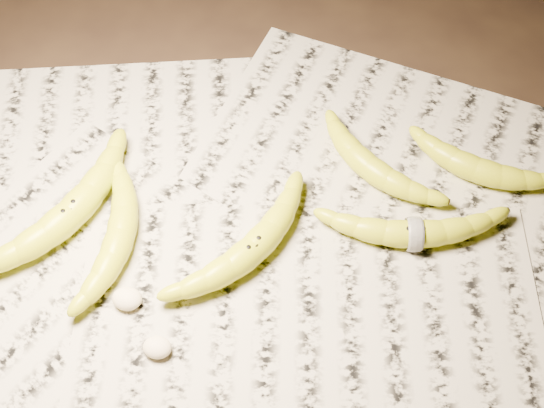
% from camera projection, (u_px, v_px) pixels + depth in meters
% --- Properties ---
extents(ground, '(3.00, 3.00, 0.00)m').
position_uv_depth(ground, '(247.00, 246.00, 0.95)').
color(ground, black).
rests_on(ground, ground).
extents(newspaper_patch, '(0.90, 0.70, 0.01)m').
position_uv_depth(newspaper_patch, '(231.00, 239.00, 0.95)').
color(newspaper_patch, '#B5AF9B').
rests_on(newspaper_patch, ground).
extents(banana_left_a, '(0.17, 0.24, 0.04)m').
position_uv_depth(banana_left_a, '(69.00, 212.00, 0.95)').
color(banana_left_a, '#C8DC1B').
rests_on(banana_left_a, newspaper_patch).
extents(banana_left_b, '(0.07, 0.20, 0.04)m').
position_uv_depth(banana_left_b, '(120.00, 234.00, 0.93)').
color(banana_left_b, '#C8DC1B').
rests_on(banana_left_b, newspaper_patch).
extents(banana_center, '(0.17, 0.21, 0.04)m').
position_uv_depth(banana_center, '(253.00, 248.00, 0.92)').
color(banana_center, '#C8DC1B').
rests_on(banana_center, newspaper_patch).
extents(banana_taped, '(0.22, 0.09, 0.04)m').
position_uv_depth(banana_taped, '(414.00, 233.00, 0.93)').
color(banana_taped, '#C8DC1B').
rests_on(banana_taped, newspaper_patch).
extents(banana_upper_a, '(0.18, 0.15, 0.03)m').
position_uv_depth(banana_upper_a, '(370.00, 165.00, 0.99)').
color(banana_upper_a, '#C8DC1B').
rests_on(banana_upper_a, newspaper_patch).
extents(banana_upper_b, '(0.18, 0.10, 0.04)m').
position_uv_depth(banana_upper_b, '(477.00, 168.00, 0.99)').
color(banana_upper_b, '#C8DC1B').
rests_on(banana_upper_b, newspaper_patch).
extents(measuring_tape, '(0.01, 0.04, 0.04)m').
position_uv_depth(measuring_tape, '(414.00, 233.00, 0.93)').
color(measuring_tape, white).
rests_on(measuring_tape, newspaper_patch).
extents(flesh_chunk_a, '(0.04, 0.03, 0.02)m').
position_uv_depth(flesh_chunk_a, '(127.00, 297.00, 0.89)').
color(flesh_chunk_a, beige).
rests_on(flesh_chunk_a, newspaper_patch).
extents(flesh_chunk_b, '(0.03, 0.03, 0.02)m').
position_uv_depth(flesh_chunk_b, '(157.00, 346.00, 0.85)').
color(flesh_chunk_b, beige).
rests_on(flesh_chunk_b, newspaper_patch).
extents(flesh_chunk_c, '(0.02, 0.02, 0.01)m').
position_uv_depth(flesh_chunk_c, '(190.00, 288.00, 0.90)').
color(flesh_chunk_c, beige).
rests_on(flesh_chunk_c, newspaper_patch).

